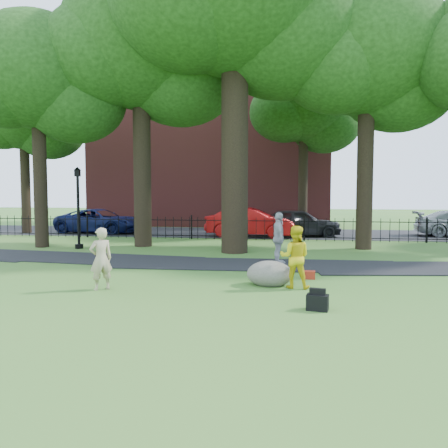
% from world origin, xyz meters
% --- Properties ---
extents(ground, '(120.00, 120.00, 0.00)m').
position_xyz_m(ground, '(0.00, 0.00, 0.00)').
color(ground, '#346E26').
rests_on(ground, ground).
extents(footpath, '(36.07, 3.85, 0.03)m').
position_xyz_m(footpath, '(1.00, 3.90, 0.00)').
color(footpath, black).
rests_on(footpath, ground).
extents(street, '(80.00, 7.00, 0.02)m').
position_xyz_m(street, '(0.00, 16.00, 0.00)').
color(street, black).
rests_on(street, ground).
extents(iron_fence, '(44.00, 0.04, 1.20)m').
position_xyz_m(iron_fence, '(0.00, 12.00, 0.60)').
color(iron_fence, black).
rests_on(iron_fence, ground).
extents(brick_building, '(18.00, 8.00, 12.00)m').
position_xyz_m(brick_building, '(-4.00, 24.00, 6.00)').
color(brick_building, maroon).
rests_on(brick_building, ground).
extents(big_tree, '(10.08, 8.61, 14.37)m').
position_xyz_m(big_tree, '(0.13, 7.09, 10.14)').
color(big_tree, black).
rests_on(big_tree, ground).
extents(tree_row, '(26.82, 7.96, 12.42)m').
position_xyz_m(tree_row, '(0.52, 8.40, 8.15)').
color(tree_row, black).
rests_on(tree_row, ground).
extents(woman, '(0.69, 0.67, 1.60)m').
position_xyz_m(woman, '(-2.45, -0.54, 0.80)').
color(woman, tan).
rests_on(woman, ground).
extents(man, '(0.84, 0.68, 1.63)m').
position_xyz_m(man, '(2.44, 0.44, 0.81)').
color(man, gold).
rests_on(man, ground).
extents(pedestrian, '(0.69, 1.14, 1.81)m').
position_xyz_m(pedestrian, '(1.91, 4.27, 0.90)').
color(pedestrian, '#A3A3A7').
rests_on(pedestrian, ground).
extents(boulder, '(1.38, 1.14, 0.72)m').
position_xyz_m(boulder, '(1.77, 0.69, 0.36)').
color(boulder, '#626051').
rests_on(boulder, ground).
extents(lamppost, '(0.36, 0.36, 3.64)m').
position_xyz_m(lamppost, '(-7.04, 7.23, 1.79)').
color(lamppost, black).
rests_on(lamppost, ground).
extents(backpack, '(0.49, 0.36, 0.34)m').
position_xyz_m(backpack, '(2.90, -1.70, 0.17)').
color(backpack, black).
rests_on(backpack, ground).
extents(red_bag, '(0.35, 0.23, 0.23)m').
position_xyz_m(red_bag, '(2.86, 1.71, 0.12)').
color(red_bag, '#9D2716').
rests_on(red_bag, ground).
extents(red_sedan, '(5.15, 2.22, 1.65)m').
position_xyz_m(red_sedan, '(0.08, 13.57, 0.82)').
color(red_sedan, '#A80C0E').
rests_on(red_sedan, ground).
extents(navy_van, '(5.69, 3.20, 1.50)m').
position_xyz_m(navy_van, '(-9.35, 14.41, 0.75)').
color(navy_van, '#0C133D').
rests_on(navy_van, ground).
extents(grey_car, '(4.94, 2.59, 1.60)m').
position_xyz_m(grey_car, '(2.74, 14.13, 0.80)').
color(grey_car, black).
rests_on(grey_car, ground).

